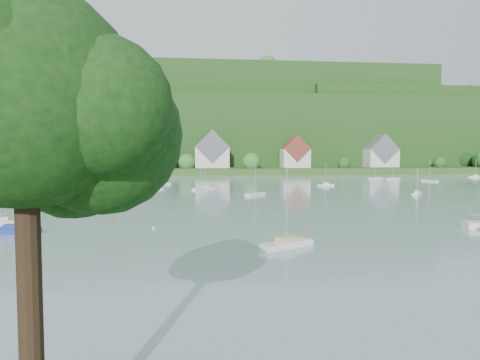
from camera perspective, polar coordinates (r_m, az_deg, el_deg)
The scene contains 17 objects.
ground at distance 23.16m, azimuth 5.44°, elevation -21.81°, with size 600.00×600.00×0.00m, color slate.
near_tree at distance 14.28m, azimuth -24.66°, elevation 7.83°, with size 8.40×8.50×13.70m.
far_shore_strip at distance 220.70m, azimuth -5.12°, elevation 1.32°, with size 600.00×60.00×3.00m, color #28491B.
forested_ridge at distance 289.40m, azimuth -5.33°, elevation 6.07°, with size 620.00×181.22×69.89m.
village_building_0 at distance 213.60m, azimuth -20.00°, elevation 3.20°, with size 14.00×10.40×16.00m.
village_building_1 at distance 211.07m, azimuth -13.25°, elevation 3.11°, with size 12.00×9.36×14.00m.
village_building_2 at distance 208.70m, azimuth -3.69°, elevation 3.61°, with size 16.00×11.44×18.00m.
village_building_3 at distance 212.30m, azimuth 7.20°, elevation 3.36°, with size 13.00×10.40×15.50m.
village_building_4 at distance 230.65m, azimuth 17.92°, elevation 3.27°, with size 15.00×10.40×16.50m.
near_sailboat_1 at distance 61.09m, azimuth -27.46°, elevation -5.78°, with size 6.47×2.53×8.50m.
near_sailboat_2 at distance 46.64m, azimuth 6.09°, elevation -8.20°, with size 6.30×4.63×8.44m.
near_sailboat_6 at distance 69.58m, azimuth -28.74°, elevation -4.76°, with size 5.50×2.93×7.15m.
mooring_buoy_1 at distance 58.40m, azimuth -11.20°, elevation -6.31°, with size 0.42×0.42×0.42m, color silver.
mooring_buoy_2 at distance 56.48m, azimuth 8.45°, elevation -6.62°, with size 0.39×0.39×0.39m, color #E45107.
mooring_buoy_3 at distance 78.32m, azimuth 2.13°, elevation -3.75°, with size 0.48×0.48×0.48m, color #E45107.
mooring_buoy_5 at distance 64.17m, azimuth -16.32°, elevation -5.50°, with size 0.39×0.39×0.39m, color #E45107.
far_sailboat_cluster at distance 137.47m, azimuth -1.40°, elevation -0.46°, with size 203.28×79.88×8.71m.
Camera 1 is at (-4.29, -20.50, 9.90)m, focal length 32.68 mm.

